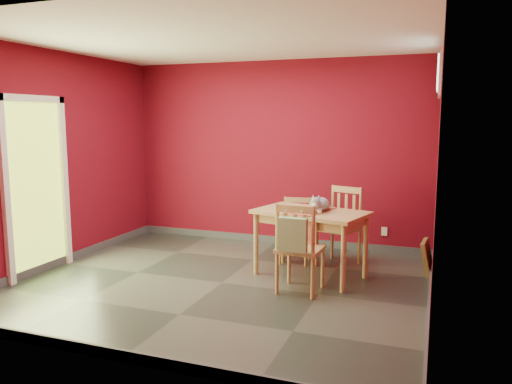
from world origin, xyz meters
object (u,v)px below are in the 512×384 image
(dining_table, at_px, (311,219))
(chair_far_right, at_px, (340,225))
(chair_far_left, at_px, (296,229))
(picture_frame, at_px, (427,257))
(cat, at_px, (320,202))
(chair_near, at_px, (299,247))
(tote_bag, at_px, (293,234))

(dining_table, height_order, chair_far_right, chair_far_right)
(chair_far_left, bearing_deg, picture_frame, 0.66)
(dining_table, xyz_separation_m, cat, (0.10, 0.02, 0.21))
(chair_far_left, xyz_separation_m, picture_frame, (1.64, 0.02, -0.22))
(chair_near, bearing_deg, cat, 83.09)
(cat, bearing_deg, dining_table, -157.80)
(tote_bag, relative_size, picture_frame, 1.00)
(cat, relative_size, picture_frame, 1.07)
(chair_near, height_order, tote_bag, chair_near)
(dining_table, distance_m, cat, 0.23)
(chair_far_right, bearing_deg, chair_near, -99.90)
(tote_bag, distance_m, cat, 0.87)
(chair_far_right, bearing_deg, dining_table, -110.59)
(chair_far_left, relative_size, cat, 1.86)
(chair_near, bearing_deg, chair_far_right, 80.10)
(chair_far_left, bearing_deg, cat, -51.03)
(chair_far_right, xyz_separation_m, chair_near, (-0.21, -1.23, -0.01))
(dining_table, relative_size, chair_near, 1.44)
(cat, bearing_deg, picture_frame, 35.43)
(cat, bearing_deg, chair_near, -85.91)
(chair_far_left, xyz_separation_m, tote_bag, (0.35, -1.37, 0.26))
(chair_near, height_order, picture_frame, chair_near)
(chair_far_right, distance_m, picture_frame, 1.11)
(chair_near, bearing_deg, chair_far_left, 107.25)
(dining_table, xyz_separation_m, chair_far_left, (-0.33, 0.55, -0.27))
(chair_far_right, relative_size, picture_frame, 2.38)
(chair_far_left, bearing_deg, dining_table, -58.99)
(dining_table, distance_m, picture_frame, 1.51)
(chair_far_right, relative_size, tote_bag, 2.38)
(tote_bag, bearing_deg, chair_far_left, 104.20)
(chair_near, xyz_separation_m, tote_bag, (-0.01, -0.23, 0.19))
(dining_table, height_order, chair_near, chair_near)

